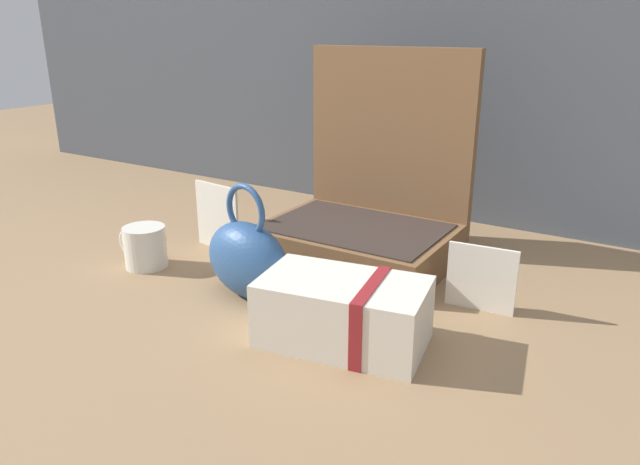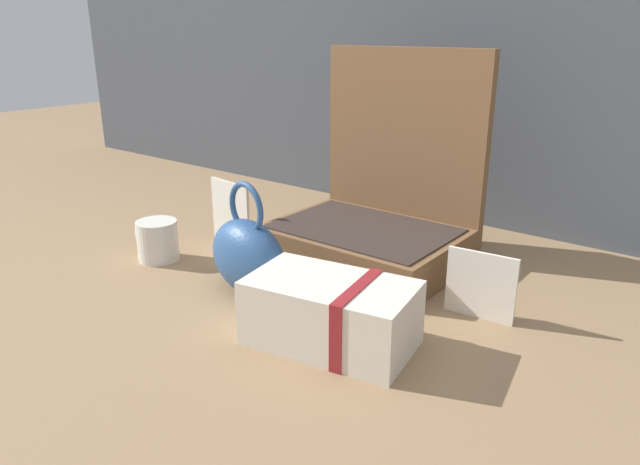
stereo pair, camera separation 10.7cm
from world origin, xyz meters
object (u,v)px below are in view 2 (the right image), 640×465
at_px(cream_toiletry_bag, 333,313).
at_px(coffee_mug, 157,240).
at_px(poster_card_right, 231,214).
at_px(teal_pouch_handbag, 248,255).
at_px(info_card_left, 481,286).
at_px(open_suitcase, 377,215).

relative_size(cream_toiletry_bag, coffee_mug, 2.29).
bearing_deg(poster_card_right, coffee_mug, -104.01).
height_order(teal_pouch_handbag, coffee_mug, teal_pouch_handbag).
relative_size(info_card_left, poster_card_right, 0.80).
relative_size(teal_pouch_handbag, coffee_mug, 1.78).
height_order(info_card_left, poster_card_right, poster_card_right).
xyz_separation_m(teal_pouch_handbag, info_card_left, (0.38, 0.17, -0.02)).
xyz_separation_m(cream_toiletry_bag, coffee_mug, (-0.51, 0.05, -0.01)).
relative_size(open_suitcase, info_card_left, 3.63).
height_order(teal_pouch_handbag, cream_toiletry_bag, teal_pouch_handbag).
xyz_separation_m(cream_toiletry_bag, info_card_left, (0.14, 0.23, 0.01)).
bearing_deg(cream_toiletry_bag, coffee_mug, 173.86).
height_order(cream_toiletry_bag, coffee_mug, cream_toiletry_bag).
bearing_deg(info_card_left, cream_toiletry_bag, -128.18).
distance_m(teal_pouch_handbag, cream_toiletry_bag, 0.24).
bearing_deg(info_card_left, teal_pouch_handbag, -161.36).
height_order(open_suitcase, poster_card_right, open_suitcase).
bearing_deg(teal_pouch_handbag, cream_toiletry_bag, -13.00).
bearing_deg(cream_toiletry_bag, poster_card_right, 154.48).
bearing_deg(poster_card_right, cream_toiletry_bag, -18.58).
distance_m(coffee_mug, poster_card_right, 0.17).
bearing_deg(coffee_mug, open_suitcase, 39.14).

